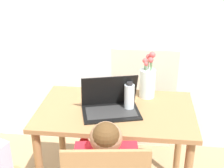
# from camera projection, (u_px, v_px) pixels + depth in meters

# --- Properties ---
(wall_back) EXTENTS (6.40, 0.05, 2.50)m
(wall_back) POSITION_uv_depth(u_px,v_px,m) (122.00, 9.00, 2.50)
(wall_back) COLOR silver
(wall_back) RESTS_ON ground_plane
(dining_table) EXTENTS (1.01, 0.62, 0.75)m
(dining_table) POSITION_uv_depth(u_px,v_px,m) (116.00, 125.00, 2.06)
(dining_table) COLOR olive
(dining_table) RESTS_ON ground_plane
(laptop) EXTENTS (0.41, 0.32, 0.23)m
(laptop) POSITION_uv_depth(u_px,v_px,m) (110.00, 103.00, 1.97)
(laptop) COLOR black
(laptop) RESTS_ON dining_table
(flower_vase) EXTENTS (0.11, 0.11, 0.33)m
(flower_vase) POSITION_uv_depth(u_px,v_px,m) (148.00, 81.00, 2.13)
(flower_vase) COLOR silver
(flower_vase) RESTS_ON dining_table
(water_bottle) EXTENTS (0.06, 0.06, 0.19)m
(water_bottle) POSITION_uv_depth(u_px,v_px,m) (129.00, 97.00, 1.97)
(water_bottle) COLOR silver
(water_bottle) RESTS_ON dining_table
(cardboard_panel) EXTENTS (0.54, 0.15, 0.98)m
(cardboard_panel) POSITION_uv_depth(u_px,v_px,m) (143.00, 102.00, 2.67)
(cardboard_panel) COLOR silver
(cardboard_panel) RESTS_ON ground_plane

